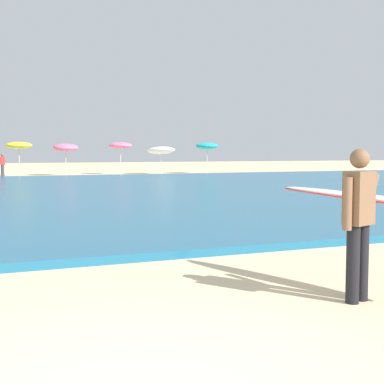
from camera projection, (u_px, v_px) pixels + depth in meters
The scene contains 8 objects.
sea at pixel (3, 194), 20.64m from camera, with size 120.00×28.00×0.14m, color #1E6084.
surfer_with_board at pixel (371, 209), 6.17m from camera, with size 1.40×2.89×1.73m.
beach_umbrella_4 at pixel (19, 145), 35.94m from camera, with size 1.76×1.77×2.37m.
beach_umbrella_5 at pixel (66, 148), 37.74m from camera, with size 1.75×1.77×2.30m.
beach_umbrella_6 at pixel (120, 145), 40.01m from camera, with size 1.74×1.75×2.41m.
beach_umbrella_7 at pixel (161, 150), 40.36m from camera, with size 2.08×2.12×2.15m.
beach_umbrella_8 at pixel (207, 146), 41.36m from camera, with size 1.77×1.77×2.38m.
beachgoer_near_row_left at pixel (2, 165), 34.89m from camera, with size 0.32×0.20×1.58m.
Camera 1 is at (-0.98, -3.34, 1.70)m, focal length 50.18 mm.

